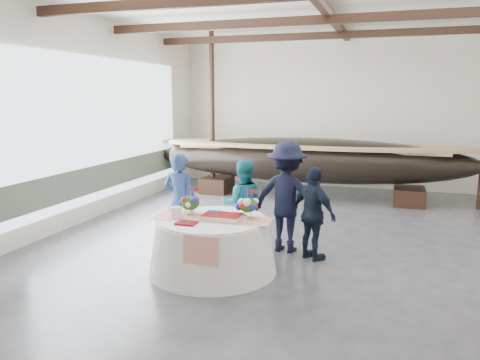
% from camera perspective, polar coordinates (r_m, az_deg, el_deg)
% --- Properties ---
extents(floor, '(10.00, 12.00, 0.01)m').
position_cam_1_polar(floor, '(8.90, 8.42, -7.80)').
color(floor, '#3D3D42').
rests_on(floor, ground).
extents(wall_back, '(10.00, 0.02, 4.50)m').
position_cam_1_polar(wall_back, '(14.44, 12.67, 8.00)').
color(wall_back, silver).
rests_on(wall_back, ground).
extents(wall_front, '(10.00, 0.02, 4.50)m').
position_cam_1_polar(wall_front, '(2.76, -11.51, 0.07)').
color(wall_front, silver).
rests_on(wall_front, ground).
extents(wall_left, '(0.02, 12.00, 4.50)m').
position_cam_1_polar(wall_left, '(10.51, -19.41, 6.98)').
color(wall_left, silver).
rests_on(wall_left, ground).
extents(pavilion_structure, '(9.80, 11.76, 4.50)m').
position_cam_1_polar(pavilion_structure, '(9.28, 9.87, 17.91)').
color(pavilion_structure, black).
rests_on(pavilion_structure, ground).
extents(open_bay, '(0.03, 7.00, 3.20)m').
position_cam_1_polar(open_bay, '(11.32, -16.02, 5.19)').
color(open_bay, silver).
rests_on(open_bay, ground).
extents(longboat_display, '(8.74, 1.75, 1.64)m').
position_cam_1_polar(longboat_display, '(12.72, 8.28, 2.45)').
color(longboat_display, black).
rests_on(longboat_display, ground).
extents(banquet_table, '(2.00, 2.00, 0.86)m').
position_cam_1_polar(banquet_table, '(7.42, -3.35, -7.91)').
color(banquet_table, white).
rests_on(banquet_table, ground).
extents(tabletop_items, '(1.89, 0.95, 0.40)m').
position_cam_1_polar(tabletop_items, '(7.36, -3.12, -3.39)').
color(tabletop_items, red).
rests_on(tabletop_items, banquet_table).
extents(guest_woman_blue, '(0.64, 0.44, 1.73)m').
position_cam_1_polar(guest_woman_blue, '(8.60, -7.31, -2.45)').
color(guest_woman_blue, navy).
rests_on(guest_woman_blue, ground).
extents(guest_woman_teal, '(0.93, 0.82, 1.61)m').
position_cam_1_polar(guest_woman_teal, '(8.49, 0.32, -2.93)').
color(guest_woman_teal, teal).
rests_on(guest_woman_teal, ground).
extents(guest_man_left, '(1.33, 0.85, 1.96)m').
position_cam_1_polar(guest_man_left, '(8.29, 5.72, -2.07)').
color(guest_man_left, black).
rests_on(guest_man_left, ground).
extents(guest_man_right, '(0.99, 0.86, 1.59)m').
position_cam_1_polar(guest_man_right, '(7.92, 8.97, -4.08)').
color(guest_man_right, black).
rests_on(guest_man_right, ground).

